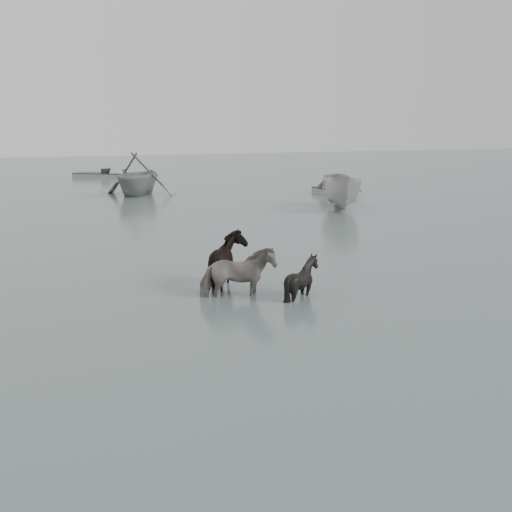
{
  "coord_description": "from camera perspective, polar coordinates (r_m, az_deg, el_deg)",
  "views": [
    {
      "loc": [
        -5.23,
        -14.75,
        4.5
      ],
      "look_at": [
        0.38,
        0.75,
        1.0
      ],
      "focal_mm": 45.0,
      "sensor_mm": 36.0,
      "label": 1
    }
  ],
  "objects": [
    {
      "name": "skiff_port",
      "position": [
        40.02,
        7.12,
        5.98
      ],
      "size": [
        2.06,
        4.46,
        0.75
      ],
      "primitive_type": null,
      "rotation": [
        0.0,
        0.0,
        1.68
      ],
      "color": "#949794",
      "rests_on": "ground"
    },
    {
      "name": "skiff_mid",
      "position": [
        53.06,
        -13.76,
        7.19
      ],
      "size": [
        5.5,
        4.25,
        0.75
      ],
      "primitive_type": null,
      "rotation": [
        0.0,
        0.0,
        -0.56
      ],
      "color": "gray",
      "rests_on": "ground"
    },
    {
      "name": "rowboat_trail",
      "position": [
        40.11,
        -10.47,
        7.31
      ],
      "size": [
        6.57,
        6.79,
        2.73
      ],
      "primitive_type": "imported",
      "rotation": [
        0.0,
        0.0,
        2.57
      ],
      "color": "gray",
      "rests_on": "ground"
    },
    {
      "name": "boat_small",
      "position": [
        33.54,
        7.62,
        5.84
      ],
      "size": [
        3.51,
        5.36,
        1.94
      ],
      "primitive_type": "imported",
      "rotation": [
        0.0,
        0.0,
        -0.36
      ],
      "color": "#A8A7A3",
      "rests_on": "ground"
    },
    {
      "name": "ground",
      "position": [
        16.29,
        -0.34,
        -4.06
      ],
      "size": [
        140.0,
        140.0,
        0.0
      ],
      "primitive_type": "plane",
      "color": "#4D5C59",
      "rests_on": "ground"
    },
    {
      "name": "pony_pinto",
      "position": [
        16.53,
        -1.66,
        -0.91
      ],
      "size": [
        2.0,
        1.06,
        1.63
      ],
      "primitive_type": "imported",
      "rotation": [
        0.0,
        0.0,
        1.47
      ],
      "color": "black",
      "rests_on": "ground"
    },
    {
      "name": "pony_dark",
      "position": [
        17.59,
        -2.32,
        0.0
      ],
      "size": [
        1.53,
        1.76,
        1.7
      ],
      "primitive_type": "imported",
      "rotation": [
        0.0,
        0.0,
        1.52
      ],
      "color": "black",
      "rests_on": "ground"
    },
    {
      "name": "pony_black",
      "position": [
        16.66,
        4.1,
        -1.2
      ],
      "size": [
        1.39,
        1.26,
        1.42
      ],
      "primitive_type": "imported",
      "rotation": [
        0.0,
        0.0,
        1.48
      ],
      "color": "black",
      "rests_on": "ground"
    }
  ]
}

